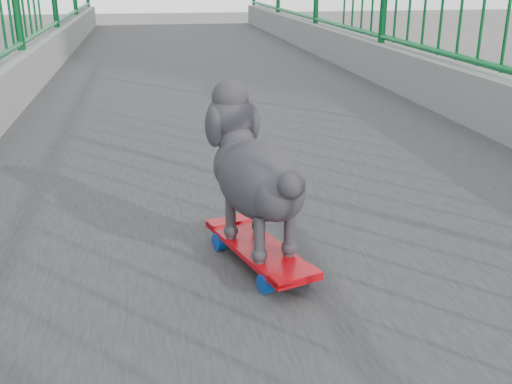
{
  "coord_description": "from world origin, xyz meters",
  "views": [
    {
      "loc": [
        -0.49,
        1.25,
        7.84
      ],
      "look_at": [
        -0.2,
        2.91,
        7.22
      ],
      "focal_mm": 42.0,
      "sensor_mm": 36.0,
      "label": 1
    }
  ],
  "objects": [
    {
      "name": "skateboard",
      "position": [
        -0.2,
        2.86,
        7.05
      ],
      "size": [
        0.28,
        0.51,
        0.06
      ],
      "rotation": [
        0.0,
        0.0,
        0.3
      ],
      "color": "red",
      "rests_on": "footbridge"
    },
    {
      "name": "poodle",
      "position": [
        -0.2,
        2.89,
        7.3
      ],
      "size": [
        0.31,
        0.5,
        0.43
      ],
      "rotation": [
        0.0,
        0.0,
        0.3
      ],
      "color": "#2A272C",
      "rests_on": "skateboard"
    }
  ]
}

